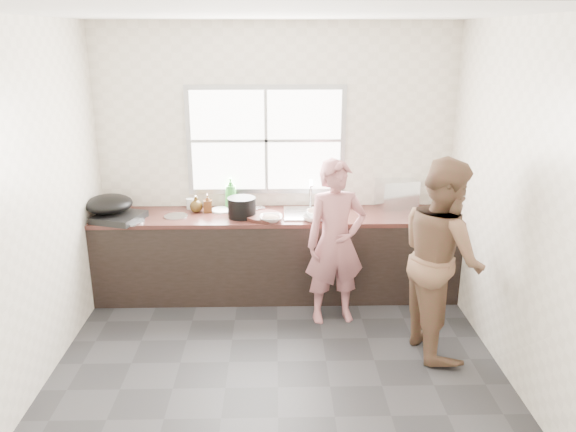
{
  "coord_description": "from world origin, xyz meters",
  "views": [
    {
      "loc": [
        -0.0,
        -4.02,
        2.57
      ],
      "look_at": [
        0.1,
        0.65,
        1.05
      ],
      "focal_mm": 35.0,
      "sensor_mm": 36.0,
      "label": 1
    }
  ],
  "objects_px": {
    "person_side": "(442,257)",
    "cutting_board": "(263,216)",
    "bowl_mince": "(271,218)",
    "dish_rack": "(396,193)",
    "bowl_crabs": "(320,215)",
    "glass_jar": "(190,204)",
    "plate_food": "(222,210)",
    "wok": "(109,204)",
    "bottle_brown_tall": "(208,204)",
    "bottle_green": "(231,193)",
    "woman": "(335,248)",
    "burner": "(119,217)",
    "bottle_brown_short": "(196,204)",
    "pot_lid_right": "(176,216)",
    "bowl_held": "(311,217)",
    "black_pot": "(242,207)",
    "pot_lid_left": "(130,221)"
  },
  "relations": [
    {
      "from": "person_side",
      "to": "cutting_board",
      "type": "height_order",
      "value": "person_side"
    },
    {
      "from": "bowl_mince",
      "to": "dish_rack",
      "type": "relative_size",
      "value": 0.56
    },
    {
      "from": "bowl_crabs",
      "to": "glass_jar",
      "type": "bearing_deg",
      "value": 164.79
    },
    {
      "from": "plate_food",
      "to": "wok",
      "type": "height_order",
      "value": "wok"
    },
    {
      "from": "cutting_board",
      "to": "bottle_brown_tall",
      "type": "distance_m",
      "value": 0.6
    },
    {
      "from": "person_side",
      "to": "bottle_green",
      "type": "relative_size",
      "value": 5.06
    },
    {
      "from": "bottle_brown_tall",
      "to": "glass_jar",
      "type": "distance_m",
      "value": 0.22
    },
    {
      "from": "woman",
      "to": "burner",
      "type": "xyz_separation_m",
      "value": [
        -2.05,
        0.4,
        0.17
      ]
    },
    {
      "from": "glass_jar",
      "to": "woman",
      "type": "bearing_deg",
      "value": -28.36
    },
    {
      "from": "bowl_mince",
      "to": "burner",
      "type": "relative_size",
      "value": 0.54
    },
    {
      "from": "bottle_brown_tall",
      "to": "bottle_brown_short",
      "type": "distance_m",
      "value": 0.12
    },
    {
      "from": "bowl_mince",
      "to": "plate_food",
      "type": "bearing_deg",
      "value": 146.04
    },
    {
      "from": "person_side",
      "to": "glass_jar",
      "type": "bearing_deg",
      "value": 52.22
    },
    {
      "from": "bottle_green",
      "to": "wok",
      "type": "bearing_deg",
      "value": -164.77
    },
    {
      "from": "bottle_brown_tall",
      "to": "pot_lid_right",
      "type": "relative_size",
      "value": 0.73
    },
    {
      "from": "plate_food",
      "to": "dish_rack",
      "type": "xyz_separation_m",
      "value": [
        1.79,
        0.1,
        0.14
      ]
    },
    {
      "from": "bowl_held",
      "to": "pot_lid_right",
      "type": "relative_size",
      "value": 0.92
    },
    {
      "from": "plate_food",
      "to": "black_pot",
      "type": "bearing_deg",
      "value": -44.01
    },
    {
      "from": "bowl_mince",
      "to": "bottle_brown_tall",
      "type": "distance_m",
      "value": 0.71
    },
    {
      "from": "cutting_board",
      "to": "burner",
      "type": "height_order",
      "value": "burner"
    },
    {
      "from": "woman",
      "to": "bottle_brown_tall",
      "type": "relative_size",
      "value": 8.48
    },
    {
      "from": "cutting_board",
      "to": "bowl_mince",
      "type": "xyz_separation_m",
      "value": [
        0.08,
        -0.1,
        0.01
      ]
    },
    {
      "from": "plate_food",
      "to": "person_side",
      "type": "bearing_deg",
      "value": -32.28
    },
    {
      "from": "glass_jar",
      "to": "bottle_brown_short",
      "type": "bearing_deg",
      "value": -52.78
    },
    {
      "from": "person_side",
      "to": "cutting_board",
      "type": "relative_size",
      "value": 4.62
    },
    {
      "from": "person_side",
      "to": "wok",
      "type": "distance_m",
      "value": 3.14
    },
    {
      "from": "plate_food",
      "to": "burner",
      "type": "distance_m",
      "value": 1.01
    },
    {
      "from": "bowl_held",
      "to": "black_pot",
      "type": "relative_size",
      "value": 0.77
    },
    {
      "from": "woman",
      "to": "dish_rack",
      "type": "height_order",
      "value": "woman"
    },
    {
      "from": "bottle_green",
      "to": "pot_lid_right",
      "type": "height_order",
      "value": "bottle_green"
    },
    {
      "from": "plate_food",
      "to": "cutting_board",
      "type": "bearing_deg",
      "value": -29.48
    },
    {
      "from": "cutting_board",
      "to": "bottle_brown_short",
      "type": "bearing_deg",
      "value": 162.1
    },
    {
      "from": "black_pot",
      "to": "bottle_brown_tall",
      "type": "xyz_separation_m",
      "value": [
        -0.35,
        0.18,
        -0.01
      ]
    },
    {
      "from": "burner",
      "to": "dish_rack",
      "type": "relative_size",
      "value": 1.04
    },
    {
      "from": "bowl_crabs",
      "to": "pot_lid_left",
      "type": "distance_m",
      "value": 1.83
    },
    {
      "from": "burner",
      "to": "pot_lid_right",
      "type": "distance_m",
      "value": 0.54
    },
    {
      "from": "bottle_brown_short",
      "to": "pot_lid_left",
      "type": "bearing_deg",
      "value": -151.74
    },
    {
      "from": "bottle_brown_tall",
      "to": "dish_rack",
      "type": "height_order",
      "value": "dish_rack"
    },
    {
      "from": "bottle_brown_tall",
      "to": "wok",
      "type": "bearing_deg",
      "value": -168.79
    },
    {
      "from": "woman",
      "to": "bottle_brown_short",
      "type": "distance_m",
      "value": 1.52
    },
    {
      "from": "bottle_green",
      "to": "pot_lid_right",
      "type": "bearing_deg",
      "value": -151.34
    },
    {
      "from": "woman",
      "to": "bowl_mince",
      "type": "distance_m",
      "value": 0.7
    },
    {
      "from": "bottle_brown_tall",
      "to": "burner",
      "type": "relative_size",
      "value": 0.42
    },
    {
      "from": "person_side",
      "to": "plate_food",
      "type": "bearing_deg",
      "value": 49.77
    },
    {
      "from": "wok",
      "to": "bowl_held",
      "type": "bearing_deg",
      "value": -3.66
    },
    {
      "from": "bottle_green",
      "to": "glass_jar",
      "type": "relative_size",
      "value": 3.01
    },
    {
      "from": "bowl_held",
      "to": "bottle_brown_tall",
      "type": "bearing_deg",
      "value": 163.22
    },
    {
      "from": "bottle_brown_tall",
      "to": "glass_jar",
      "type": "xyz_separation_m",
      "value": [
        -0.19,
        0.11,
        -0.03
      ]
    },
    {
      "from": "bowl_mince",
      "to": "pot_lid_left",
      "type": "distance_m",
      "value": 1.35
    },
    {
      "from": "dish_rack",
      "to": "cutting_board",
      "type": "bearing_deg",
      "value": -178.25
    }
  ]
}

